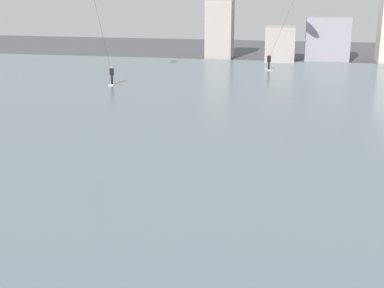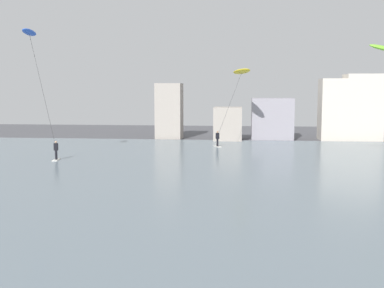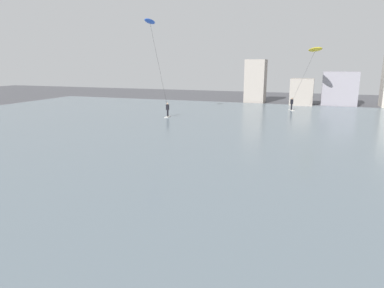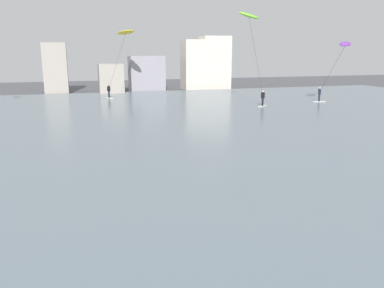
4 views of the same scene
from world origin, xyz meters
TOP-DOWN VIEW (x-y plane):
  - water_bay at (0.00, 30.76)m, footprint 84.00×52.00m
  - far_shore_buildings at (8.08, 58.86)m, footprint 26.96×6.10m
  - kitesurfer_yellow at (1.68, 50.83)m, footprint 4.15×4.13m
  - kitesurfer_blue at (-15.26, 38.49)m, footprint 2.57×2.53m

SIDE VIEW (x-z plane):
  - water_bay at x=0.00m, z-range 0.00..0.10m
  - far_shore_buildings at x=8.08m, z-range -0.66..7.23m
  - kitesurfer_yellow at x=1.68m, z-range 3.36..11.61m
  - kitesurfer_blue at x=-15.26m, z-range 3.74..14.73m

